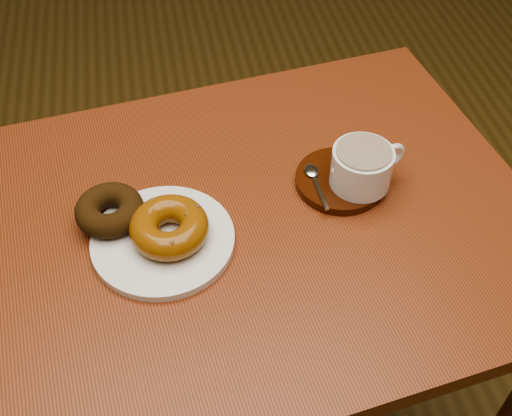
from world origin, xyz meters
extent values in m
cube|color=brown|center=(0.13, 0.23, 0.81)|extent=(0.96, 0.77, 0.03)
cylinder|color=#462114|center=(-0.30, 0.46, 0.40)|extent=(0.05, 0.05, 0.79)
cylinder|color=#462114|center=(0.49, 0.57, 0.40)|extent=(0.05, 0.05, 0.79)
cylinder|color=white|center=(0.01, 0.21, 0.83)|extent=(0.22, 0.22, 0.01)
torus|color=#311D09|center=(-0.06, 0.26, 0.85)|extent=(0.12, 0.12, 0.04)
torus|color=#864C0E|center=(0.02, 0.21, 0.86)|extent=(0.12, 0.12, 0.04)
cube|color=#53391B|center=(0.06, 0.21, 0.87)|extent=(0.01, 0.00, 0.00)
cube|color=#53391B|center=(0.05, 0.23, 0.87)|extent=(0.01, 0.01, 0.00)
cube|color=#53391B|center=(0.04, 0.24, 0.87)|extent=(0.01, 0.01, 0.00)
cube|color=#53391B|center=(0.02, 0.24, 0.87)|extent=(0.01, 0.01, 0.00)
cube|color=#53391B|center=(0.00, 0.23, 0.87)|extent=(0.01, 0.01, 0.00)
cube|color=#53391B|center=(-0.01, 0.22, 0.87)|extent=(0.01, 0.01, 0.00)
cube|color=#53391B|center=(-0.01, 0.20, 0.87)|extent=(0.01, 0.01, 0.00)
cube|color=#53391B|center=(0.00, 0.18, 0.87)|extent=(0.01, 0.01, 0.00)
cube|color=#53391B|center=(0.02, 0.17, 0.87)|extent=(0.01, 0.01, 0.00)
cube|color=#53391B|center=(0.04, 0.17, 0.87)|extent=(0.01, 0.01, 0.00)
cube|color=#53391B|center=(0.05, 0.19, 0.87)|extent=(0.01, 0.01, 0.00)
cylinder|color=#321306|center=(0.29, 0.28, 0.83)|extent=(0.18, 0.18, 0.01)
cylinder|color=white|center=(0.32, 0.26, 0.87)|extent=(0.09, 0.09, 0.06)
cylinder|color=#502F1B|center=(0.32, 0.26, 0.90)|extent=(0.08, 0.08, 0.00)
torus|color=white|center=(0.37, 0.27, 0.87)|extent=(0.04, 0.02, 0.04)
ellipsoid|color=silver|center=(0.25, 0.30, 0.84)|extent=(0.02, 0.03, 0.01)
cube|color=silver|center=(0.25, 0.25, 0.84)|extent=(0.01, 0.08, 0.00)
camera|label=1|loc=(0.03, -0.39, 1.53)|focal=45.00mm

